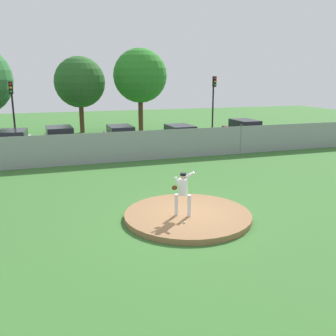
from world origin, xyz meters
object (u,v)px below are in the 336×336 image
(parked_car_charcoal, at_px, (60,140))
(traffic_light_near, at_px, (12,102))
(pitcher_youth, at_px, (183,190))
(baseball, at_px, (184,222))
(parked_car_slate, at_px, (121,138))
(traffic_cone_orange, at_px, (216,136))
(parked_car_silver, at_px, (13,143))
(parked_car_burgundy, at_px, (244,131))
(traffic_light_far, at_px, (214,96))
(parked_car_navy, at_px, (180,136))

(parked_car_charcoal, height_order, traffic_light_near, traffic_light_near)
(pitcher_youth, distance_m, baseball, 1.19)
(parked_car_slate, bearing_deg, traffic_cone_orange, 13.21)
(pitcher_youth, distance_m, parked_car_silver, 16.03)
(parked_car_burgundy, height_order, traffic_light_near, traffic_light_near)
(parked_car_burgundy, xyz_separation_m, parked_car_silver, (-17.33, 0.13, -0.04))
(parked_car_charcoal, distance_m, traffic_light_far, 14.06)
(baseball, relative_size, parked_car_slate, 0.02)
(parked_car_navy, relative_size, parked_car_silver, 1.01)
(parked_car_slate, distance_m, traffic_cone_orange, 8.79)
(parked_car_charcoal, distance_m, parked_car_slate, 4.23)
(pitcher_youth, relative_size, traffic_light_far, 0.32)
(parked_car_slate, xyz_separation_m, traffic_light_near, (-7.31, 4.20, 2.45))
(parked_car_slate, height_order, traffic_cone_orange, parked_car_slate)
(parked_car_navy, distance_m, parked_car_charcoal, 8.74)
(parked_car_burgundy, bearing_deg, parked_car_navy, -178.05)
(parked_car_silver, bearing_deg, traffic_light_near, 91.59)
(traffic_light_near, distance_m, traffic_light_far, 16.48)
(parked_car_silver, distance_m, traffic_light_near, 4.68)
(traffic_light_far, bearing_deg, traffic_light_near, 179.49)
(parked_car_burgundy, height_order, traffic_light_far, traffic_light_far)
(parked_car_slate, xyz_separation_m, traffic_light_far, (9.17, 4.05, 2.69))
(parked_car_slate, xyz_separation_m, traffic_cone_orange, (8.54, 2.00, -0.55))
(parked_car_navy, bearing_deg, parked_car_burgundy, 1.95)
(parked_car_navy, bearing_deg, traffic_light_far, 41.77)
(parked_car_navy, distance_m, traffic_light_near, 12.83)
(traffic_light_far, bearing_deg, parked_car_slate, -156.19)
(parked_car_navy, distance_m, parked_car_silver, 11.72)
(parked_car_burgundy, xyz_separation_m, parked_car_slate, (-10.13, -0.08, -0.02))
(parked_car_silver, bearing_deg, traffic_cone_orange, 6.48)
(baseball, distance_m, traffic_light_far, 21.81)
(baseball, distance_m, parked_car_slate, 15.11)
(parked_car_silver, distance_m, traffic_light_far, 17.03)
(traffic_cone_orange, bearing_deg, parked_car_burgundy, -50.39)
(parked_car_slate, bearing_deg, baseball, -93.02)
(parked_car_navy, xyz_separation_m, traffic_light_far, (4.65, 4.15, 2.75))
(traffic_cone_orange, xyz_separation_m, traffic_light_near, (-15.85, 2.19, 3.00))
(parked_car_silver, xyz_separation_m, traffic_cone_orange, (15.74, 1.79, -0.54))
(parked_car_charcoal, height_order, traffic_light_far, traffic_light_far)
(baseball, bearing_deg, parked_car_silver, 112.71)
(traffic_light_near, bearing_deg, traffic_light_far, -0.51)
(pitcher_youth, xyz_separation_m, parked_car_slate, (0.61, 14.39, -0.37))
(parked_car_charcoal, xyz_separation_m, parked_car_slate, (4.19, -0.57, -0.00))
(parked_car_charcoal, xyz_separation_m, parked_car_silver, (-3.01, -0.36, -0.02))
(parked_car_burgundy, relative_size, parked_car_slate, 1.07)
(parked_car_navy, bearing_deg, traffic_light_near, 160.01)
(pitcher_youth, distance_m, parked_car_navy, 15.18)
(pitcher_youth, bearing_deg, parked_car_burgundy, 53.42)
(parked_car_burgundy, xyz_separation_m, parked_car_charcoal, (-14.32, 0.49, -0.02))
(parked_car_slate, bearing_deg, parked_car_navy, -1.36)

